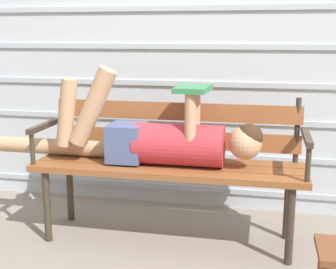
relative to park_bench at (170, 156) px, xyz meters
name	(u,v)px	position (x,y,z in m)	size (l,w,h in m)	color
ground_plane	(164,248)	(0.00, -0.19, -0.51)	(12.00, 12.00, 0.00)	gray
house_siding	(187,46)	(0.00, 0.57, 0.63)	(4.07, 0.08, 2.29)	#B2BCC6
park_bench	(170,156)	(0.00, 0.00, 0.00)	(1.60, 0.44, 0.86)	brown
reclining_person	(154,138)	(-0.08, -0.07, 0.12)	(1.71, 0.27, 0.58)	#B72D38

